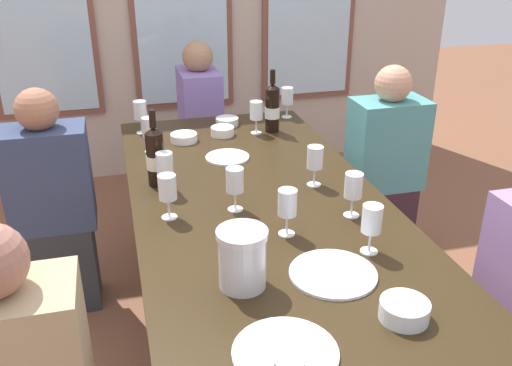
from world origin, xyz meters
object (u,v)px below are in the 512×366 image
object	(u,v)px
wine_bottle_0	(272,108)
wine_glass_8	(315,158)
dining_table	(263,221)
wine_glass_10	(372,221)
wine_glass_7	(165,165)
wine_glass_11	(353,188)
tasting_bowl_3	(404,310)
wine_glass_5	(287,97)
wine_glass_9	(256,111)
wine_glass_1	(235,181)
wine_glass_6	(167,188)
tasting_bowl_1	(222,131)
white_plate_0	(333,273)
seated_person_2	(54,210)
white_plate_1	(285,352)
metal_pitcher	(242,258)
seated_person_4	(201,132)
tasting_bowl_0	(227,121)
wine_glass_3	(287,204)
wine_glass_2	(149,128)
seated_person_3	(384,172)
tasting_bowl_2	(184,138)
wine_glass_4	(140,112)
wine_bottle_1	(155,156)
white_plate_2	(227,157)

from	to	relation	value
wine_bottle_0	wine_glass_8	bearing A→B (deg)	-91.64
dining_table	wine_glass_10	world-z (taller)	wine_glass_10
wine_glass_7	wine_glass_11	distance (m)	0.76
tasting_bowl_3	wine_glass_5	size ratio (longest dim) A/B	0.80
wine_glass_9	wine_glass_1	bearing A→B (deg)	-109.97
dining_table	tasting_bowl_3	world-z (taller)	tasting_bowl_3
wine_glass_7	wine_glass_11	xyz separation A→B (m)	(0.65, -0.38, -0.00)
wine_bottle_0	wine_glass_6	xyz separation A→B (m)	(-0.65, -0.84, -0.01)
tasting_bowl_1	wine_glass_11	world-z (taller)	wine_glass_11
dining_table	white_plate_0	world-z (taller)	white_plate_0
wine_glass_1	wine_glass_5	distance (m)	1.18
tasting_bowl_1	seated_person_2	size ratio (longest dim) A/B	0.11
white_plate_1	tasting_bowl_3	xyz separation A→B (m)	(0.36, 0.05, 0.02)
metal_pitcher	seated_person_4	xyz separation A→B (m)	(0.20, 2.01, -0.31)
white_plate_0	tasting_bowl_1	world-z (taller)	tasting_bowl_1
tasting_bowl_0	wine_glass_3	distance (m)	1.24
tasting_bowl_3	wine_glass_7	distance (m)	1.13
white_plate_1	wine_glass_5	distance (m)	1.96
wine_glass_2	wine_glass_11	size ratio (longest dim) A/B	1.00
wine_glass_7	wine_glass_10	distance (m)	0.88
wine_glass_8	seated_person_3	size ratio (longest dim) A/B	0.16
tasting_bowl_2	wine_glass_4	bearing A→B (deg)	137.05
seated_person_4	wine_bottle_1	bearing A→B (deg)	-107.51
wine_bottle_0	wine_glass_9	size ratio (longest dim) A/B	1.91
white_plate_1	seated_person_2	distance (m)	1.60
tasting_bowl_0	wine_glass_8	size ratio (longest dim) A/B	0.72
wine_bottle_0	wine_glass_8	xyz separation A→B (m)	(-0.02, -0.70, -0.01)
wine_glass_3	wine_bottle_1	bearing A→B (deg)	126.55
wine_bottle_1	wine_glass_1	distance (m)	0.41
white_plate_1	wine_glass_7	world-z (taller)	wine_glass_7
metal_pitcher	wine_glass_4	size ratio (longest dim) A/B	1.09
wine_glass_11	wine_bottle_0	bearing A→B (deg)	91.25
seated_person_4	white_plate_2	bearing A→B (deg)	-91.84
dining_table	wine_bottle_0	world-z (taller)	wine_bottle_0
wine_bottle_1	white_plate_1	bearing A→B (deg)	-79.24
wine_glass_10	wine_glass_11	size ratio (longest dim) A/B	1.00
white_plate_1	wine_glass_10	world-z (taller)	wine_glass_10
wine_bottle_1	wine_glass_6	bearing A→B (deg)	-87.48
white_plate_2	dining_table	bearing A→B (deg)	-86.51
wine_glass_2	seated_person_4	xyz separation A→B (m)	(0.37, 0.82, -0.34)
wine_glass_10	white_plate_2	bearing A→B (deg)	106.99
wine_glass_7	white_plate_1	bearing A→B (deg)	-79.87
tasting_bowl_3	wine_glass_11	distance (m)	0.62
dining_table	wine_glass_2	xyz separation A→B (m)	(-0.37, 0.70, 0.19)
wine_glass_1	wine_glass_11	bearing A→B (deg)	-20.73
wine_bottle_1	wine_glass_11	bearing A→B (deg)	-34.66
metal_pitcher	seated_person_4	distance (m)	2.05
seated_person_3	wine_glass_3	bearing A→B (deg)	-134.16
wine_bottle_0	seated_person_2	bearing A→B (deg)	-168.97
wine_glass_9	wine_glass_2	bearing A→B (deg)	-166.87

